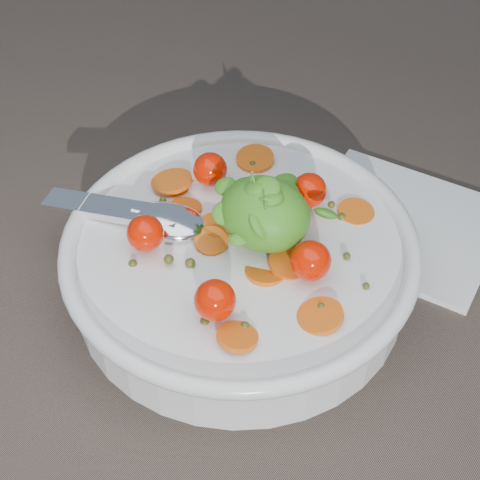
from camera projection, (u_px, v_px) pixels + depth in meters
The scene contains 3 objects.
ground at pixel (246, 309), 0.64m from camera, with size 6.00×6.00×0.00m, color brown.
bowl at pixel (240, 259), 0.63m from camera, with size 0.33×0.30×0.13m.
napkin at pixel (401, 224), 0.71m from camera, with size 0.18×0.15×0.01m, color white.
Camera 1 is at (0.23, -0.33, 0.50)m, focal length 55.00 mm.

